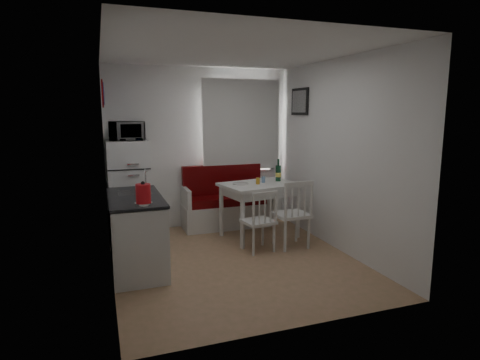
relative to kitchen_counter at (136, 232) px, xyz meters
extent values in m
cube|color=#A08155|center=(1.20, -0.16, -0.46)|extent=(3.00, 3.50, 0.02)
cube|color=white|center=(1.20, -0.16, 2.14)|extent=(3.00, 3.50, 0.02)
cube|color=white|center=(1.20, 1.59, 0.84)|extent=(3.00, 0.02, 2.60)
cube|color=white|center=(1.20, -1.91, 0.84)|extent=(3.00, 0.02, 2.60)
cube|color=white|center=(-0.30, -0.16, 0.84)|extent=(0.02, 3.50, 2.60)
cube|color=white|center=(2.70, -0.16, 0.84)|extent=(0.02, 3.50, 2.60)
cube|color=silver|center=(1.90, 1.56, 1.17)|extent=(1.22, 0.06, 1.47)
cube|color=silver|center=(1.90, 1.49, 1.22)|extent=(1.35, 0.02, 1.50)
cube|color=silver|center=(0.00, -0.01, -0.03)|extent=(0.60, 1.30, 0.86)
cube|color=black|center=(0.00, -0.01, 0.43)|extent=(0.62, 1.32, 0.03)
cube|color=#99999E|center=(0.02, 0.24, 0.39)|extent=(0.40, 0.40, 0.10)
cylinder|color=silver|center=(0.18, 0.42, 0.57)|extent=(0.02, 0.02, 0.26)
cylinder|color=#1B37A6|center=(-0.27, 1.29, 1.69)|extent=(0.03, 0.40, 0.40)
cube|color=black|center=(2.67, 0.94, 1.59)|extent=(0.04, 0.52, 0.42)
cube|color=silver|center=(1.56, 1.32, -0.26)|extent=(1.41, 0.54, 0.39)
cube|color=#560506|center=(1.56, 1.32, 0.00)|extent=(1.35, 0.50, 0.13)
cube|color=#560506|center=(1.56, 1.53, 0.31)|extent=(1.35, 0.11, 0.50)
cube|color=silver|center=(1.88, 0.65, 0.35)|extent=(1.23, 0.96, 0.04)
cube|color=silver|center=(1.88, 0.65, 0.26)|extent=(1.10, 0.83, 0.13)
cylinder|color=silver|center=(1.88, 0.65, -0.06)|extent=(0.07, 0.07, 0.79)
cube|color=silver|center=(1.63, 0.08, -0.04)|extent=(0.45, 0.44, 0.04)
cube|color=silver|center=(1.63, -0.10, 0.19)|extent=(0.38, 0.09, 0.42)
cube|color=silver|center=(2.13, 0.08, 0.01)|extent=(0.47, 0.45, 0.04)
cube|color=silver|center=(2.13, -0.12, 0.27)|extent=(0.43, 0.06, 0.48)
cube|color=white|center=(0.02, 1.24, 0.29)|extent=(0.59, 0.59, 1.48)
imported|color=white|center=(0.02, 1.19, 1.16)|extent=(0.50, 0.34, 0.27)
cylinder|color=red|center=(0.05, -0.54, 0.57)|extent=(0.19, 0.19, 0.25)
cylinder|color=gold|center=(1.83, 0.60, 0.42)|extent=(0.06, 0.06, 0.10)
cylinder|color=#7196C0|center=(1.96, 0.70, 0.42)|extent=(0.06, 0.06, 0.09)
cylinder|color=white|center=(1.58, 0.67, 0.38)|extent=(0.24, 0.24, 0.02)
camera|label=1|loc=(-0.37, -4.84, 1.45)|focal=30.00mm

